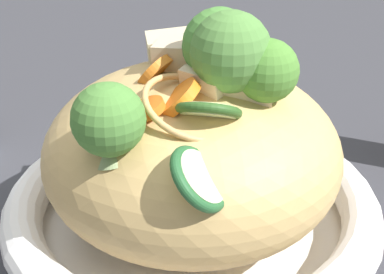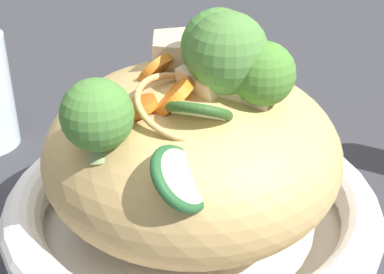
{
  "view_description": "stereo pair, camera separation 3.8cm",
  "coord_description": "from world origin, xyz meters",
  "views": [
    {
      "loc": [
        0.16,
        0.29,
        0.27
      ],
      "look_at": [
        0.0,
        0.0,
        0.09
      ],
      "focal_mm": 52.96,
      "sensor_mm": 36.0,
      "label": 1
    },
    {
      "loc": [
        0.13,
        0.31,
        0.27
      ],
      "look_at": [
        0.0,
        0.0,
        0.09
      ],
      "focal_mm": 52.96,
      "sensor_mm": 36.0,
      "label": 2
    }
  ],
  "objects": [
    {
      "name": "serving_bowl",
      "position": [
        0.0,
        0.0,
        0.02
      ],
      "size": [
        0.27,
        0.27,
        0.05
      ],
      "color": "white",
      "rests_on": "ground_plane"
    },
    {
      "name": "noodle_heap",
      "position": [
        0.0,
        0.0,
        0.08
      ],
      "size": [
        0.2,
        0.2,
        0.12
      ],
      "color": "tan",
      "rests_on": "serving_bowl"
    },
    {
      "name": "ground_plane",
      "position": [
        0.0,
        0.0,
        0.0
      ],
      "size": [
        3.0,
        3.0,
        0.0
      ],
      "primitive_type": "plane",
      "color": "#35343A"
    },
    {
      "name": "carrot_coins",
      "position": [
        0.03,
        0.01,
        0.13
      ],
      "size": [
        0.06,
        0.07,
        0.03
      ],
      "color": "orange",
      "rests_on": "serving_bowl"
    },
    {
      "name": "zucchini_slices",
      "position": [
        0.01,
        0.02,
        0.11
      ],
      "size": [
        0.11,
        0.21,
        0.05
      ],
      "color": "beige",
      "rests_on": "serving_bowl"
    },
    {
      "name": "broccoli_florets",
      "position": [
        0.0,
        0.03,
        0.15
      ],
      "size": [
        0.14,
        0.08,
        0.08
      ],
      "color": "#9AAD74",
      "rests_on": "serving_bowl"
    },
    {
      "name": "chicken_chunks",
      "position": [
        -0.01,
        -0.0,
        0.13
      ],
      "size": [
        0.07,
        0.12,
        0.03
      ],
      "color": "beige",
      "rests_on": "serving_bowl"
    }
  ]
}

